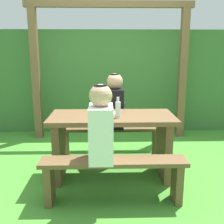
{
  "coord_description": "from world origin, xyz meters",
  "views": [
    {
      "loc": [
        -0.08,
        -2.93,
        1.46
      ],
      "look_at": [
        0.0,
        0.0,
        0.78
      ],
      "focal_mm": 43.0,
      "sensor_mm": 36.0,
      "label": 1
    }
  ],
  "objects_px": {
    "person_black_coat": "(115,103)",
    "drinking_glass": "(100,111)",
    "picnic_table": "(112,135)",
    "bottle_left": "(118,109)",
    "bench_near": "(114,172)",
    "cell_phone": "(114,113)",
    "person_white_shirt": "(101,126)",
    "bench_far": "(111,136)"
  },
  "relations": [
    {
      "from": "bottle_left",
      "to": "cell_phone",
      "type": "height_order",
      "value": "bottle_left"
    },
    {
      "from": "picnic_table",
      "to": "cell_phone",
      "type": "relative_size",
      "value": 10.0
    },
    {
      "from": "bench_far",
      "to": "bench_near",
      "type": "bearing_deg",
      "value": -90.0
    },
    {
      "from": "picnic_table",
      "to": "drinking_glass",
      "type": "relative_size",
      "value": 15.81
    },
    {
      "from": "bench_far",
      "to": "person_white_shirt",
      "type": "bearing_deg",
      "value": -96.0
    },
    {
      "from": "person_black_coat",
      "to": "drinking_glass",
      "type": "distance_m",
      "value": 0.55
    },
    {
      "from": "bottle_left",
      "to": "cell_phone",
      "type": "distance_m",
      "value": 0.2
    },
    {
      "from": "bottle_left",
      "to": "person_white_shirt",
      "type": "bearing_deg",
      "value": -111.75
    },
    {
      "from": "picnic_table",
      "to": "bottle_left",
      "type": "relative_size",
      "value": 6.21
    },
    {
      "from": "picnic_table",
      "to": "bottle_left",
      "type": "bearing_deg",
      "value": -60.06
    },
    {
      "from": "bench_near",
      "to": "bottle_left",
      "type": "height_order",
      "value": "bottle_left"
    },
    {
      "from": "drinking_glass",
      "to": "bench_far",
      "type": "bearing_deg",
      "value": 75.83
    },
    {
      "from": "bench_near",
      "to": "picnic_table",
      "type": "bearing_deg",
      "value": 90.0
    },
    {
      "from": "bench_near",
      "to": "bottle_left",
      "type": "bearing_deg",
      "value": 82.21
    },
    {
      "from": "person_black_coat",
      "to": "bottle_left",
      "type": "bearing_deg",
      "value": -89.14
    },
    {
      "from": "person_white_shirt",
      "to": "bottle_left",
      "type": "xyz_separation_m",
      "value": [
        0.18,
        0.45,
        0.06
      ]
    },
    {
      "from": "cell_phone",
      "to": "bottle_left",
      "type": "bearing_deg",
      "value": -87.39
    },
    {
      "from": "person_white_shirt",
      "to": "person_black_coat",
      "type": "bearing_deg",
      "value": 81.36
    },
    {
      "from": "drinking_glass",
      "to": "bottle_left",
      "type": "height_order",
      "value": "bottle_left"
    },
    {
      "from": "person_black_coat",
      "to": "bench_near",
      "type": "bearing_deg",
      "value": -92.66
    },
    {
      "from": "bench_near",
      "to": "person_white_shirt",
      "type": "xyz_separation_m",
      "value": [
        -0.12,
        0.0,
        0.46
      ]
    },
    {
      "from": "picnic_table",
      "to": "bench_far",
      "type": "relative_size",
      "value": 1.0
    },
    {
      "from": "person_black_coat",
      "to": "bottle_left",
      "type": "xyz_separation_m",
      "value": [
        0.01,
        -0.66,
        0.06
      ]
    },
    {
      "from": "person_white_shirt",
      "to": "cell_phone",
      "type": "bearing_deg",
      "value": 76.63
    },
    {
      "from": "bench_near",
      "to": "bench_far",
      "type": "height_order",
      "value": "same"
    },
    {
      "from": "bench_far",
      "to": "person_black_coat",
      "type": "bearing_deg",
      "value": -3.69
    },
    {
      "from": "picnic_table",
      "to": "bench_far",
      "type": "bearing_deg",
      "value": 90.0
    },
    {
      "from": "person_black_coat",
      "to": "person_white_shirt",
      "type": "bearing_deg",
      "value": -98.64
    },
    {
      "from": "drinking_glass",
      "to": "bench_near",
      "type": "bearing_deg",
      "value": -77.47
    },
    {
      "from": "bench_near",
      "to": "person_black_coat",
      "type": "height_order",
      "value": "person_black_coat"
    },
    {
      "from": "cell_phone",
      "to": "person_black_coat",
      "type": "bearing_deg",
      "value": 79.83
    },
    {
      "from": "bench_near",
      "to": "drinking_glass",
      "type": "height_order",
      "value": "drinking_glass"
    },
    {
      "from": "bench_near",
      "to": "bench_far",
      "type": "xyz_separation_m",
      "value": [
        0.0,
        1.11,
        0.0
      ]
    },
    {
      "from": "person_black_coat",
      "to": "drinking_glass",
      "type": "bearing_deg",
      "value": -109.49
    },
    {
      "from": "person_white_shirt",
      "to": "bottle_left",
      "type": "relative_size",
      "value": 3.19
    },
    {
      "from": "bench_near",
      "to": "person_white_shirt",
      "type": "relative_size",
      "value": 1.95
    },
    {
      "from": "bench_near",
      "to": "person_black_coat",
      "type": "relative_size",
      "value": 1.95
    },
    {
      "from": "picnic_table",
      "to": "cell_phone",
      "type": "distance_m",
      "value": 0.25
    },
    {
      "from": "person_black_coat",
      "to": "bench_far",
      "type": "bearing_deg",
      "value": 176.31
    },
    {
      "from": "person_white_shirt",
      "to": "drinking_glass",
      "type": "xyz_separation_m",
      "value": [
        -0.01,
        0.59,
        0.01
      ]
    },
    {
      "from": "bench_near",
      "to": "cell_phone",
      "type": "height_order",
      "value": "cell_phone"
    },
    {
      "from": "bench_far",
      "to": "drinking_glass",
      "type": "relative_size",
      "value": 15.81
    }
  ]
}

